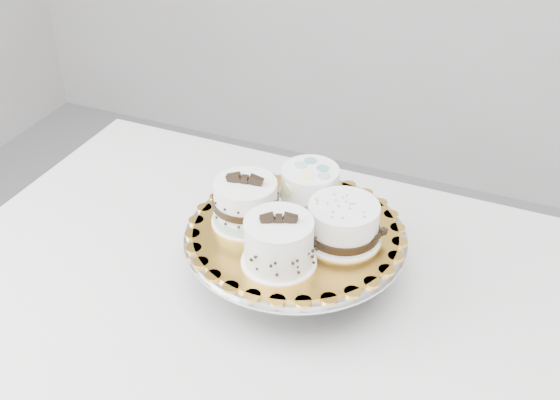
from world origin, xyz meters
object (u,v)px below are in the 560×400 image
at_px(table, 291,333).
at_px(cake_stand, 295,247).
at_px(cake_dots, 310,187).
at_px(cake_board, 296,231).
at_px(cake_ribbon, 344,223).
at_px(cake_swirl, 279,243).
at_px(cake_banded, 246,204).

height_order(table, cake_stand, cake_stand).
bearing_deg(cake_dots, cake_board, -73.17).
distance_m(cake_board, cake_ribbon, 0.09).
relative_size(cake_swirl, cake_ribbon, 0.96).
height_order(table, cake_banded, cake_banded).
height_order(cake_swirl, cake_ribbon, cake_swirl).
bearing_deg(cake_board, cake_ribbon, 6.38).
relative_size(table, cake_stand, 3.46).
xyz_separation_m(cake_stand, cake_board, (-0.00, -0.00, 0.03)).
relative_size(cake_banded, cake_ribbon, 0.82).
xyz_separation_m(table, cake_banded, (-0.10, 0.05, 0.21)).
bearing_deg(cake_board, table, -72.96).
height_order(cake_board, cake_banded, cake_banded).
xyz_separation_m(table, cake_board, (-0.02, 0.05, 0.17)).
height_order(table, cake_ribbon, cake_ribbon).
bearing_deg(table, cake_banded, 156.13).
distance_m(table, cake_stand, 0.15).
bearing_deg(cake_dots, cake_ribbon, -25.79).
bearing_deg(cake_dots, cake_stand, -73.17).
bearing_deg(table, cake_dots, 99.97).
distance_m(cake_swirl, cake_banded, 0.12).
bearing_deg(cake_dots, cake_banded, -120.52).
distance_m(cake_board, cake_swirl, 0.09).
relative_size(cake_stand, cake_swirl, 2.65).
height_order(table, cake_dots, cake_dots).
bearing_deg(cake_stand, cake_dots, 93.80).
height_order(cake_stand, cake_board, cake_board).
bearing_deg(cake_banded, cake_stand, -3.22).
bearing_deg(cake_banded, cake_dots, 37.76).
height_order(cake_stand, cake_ribbon, cake_ribbon).
distance_m(table, cake_ribbon, 0.22).
xyz_separation_m(table, cake_dots, (-0.02, 0.13, 0.21)).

